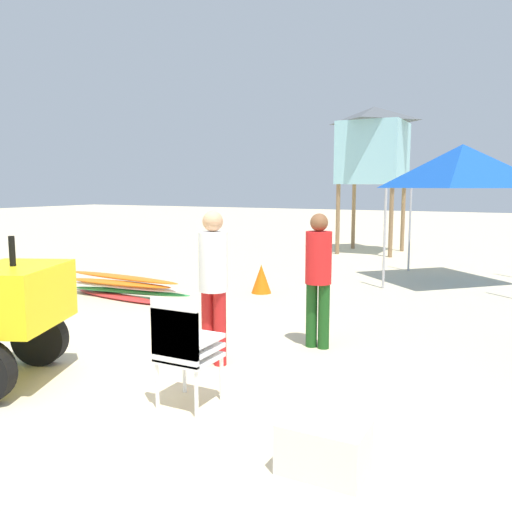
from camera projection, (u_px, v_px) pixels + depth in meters
The scene contains 9 objects.
ground at pixel (144, 384), 5.28m from camera, with size 80.00×80.00×0.00m, color beige.
stacked_plastic_chairs at pixel (183, 343), 4.65m from camera, with size 0.48×0.48×1.02m.
surfboard_pile at pixel (123, 287), 9.39m from camera, with size 2.68×0.71×0.40m.
lifeguard_near_center at pixel (213, 277), 5.78m from camera, with size 0.32×0.32×1.72m.
lifeguard_far_right at pixel (318, 272), 6.38m from camera, with size 0.32×0.32×1.66m.
popup_canopy at pixel (462, 166), 10.50m from camera, with size 2.48×2.48×2.82m.
lifeguard_tower at pixel (373, 146), 15.45m from camera, with size 1.98×1.98×4.31m.
traffic_cone_near at pixel (261, 279), 9.80m from camera, with size 0.38×0.38×0.54m, color orange.
cooler_box at pixel (324, 447), 3.64m from camera, with size 0.59×0.40×0.36m, color white.
Camera 1 is at (3.34, -3.98, 1.98)m, focal length 36.76 mm.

